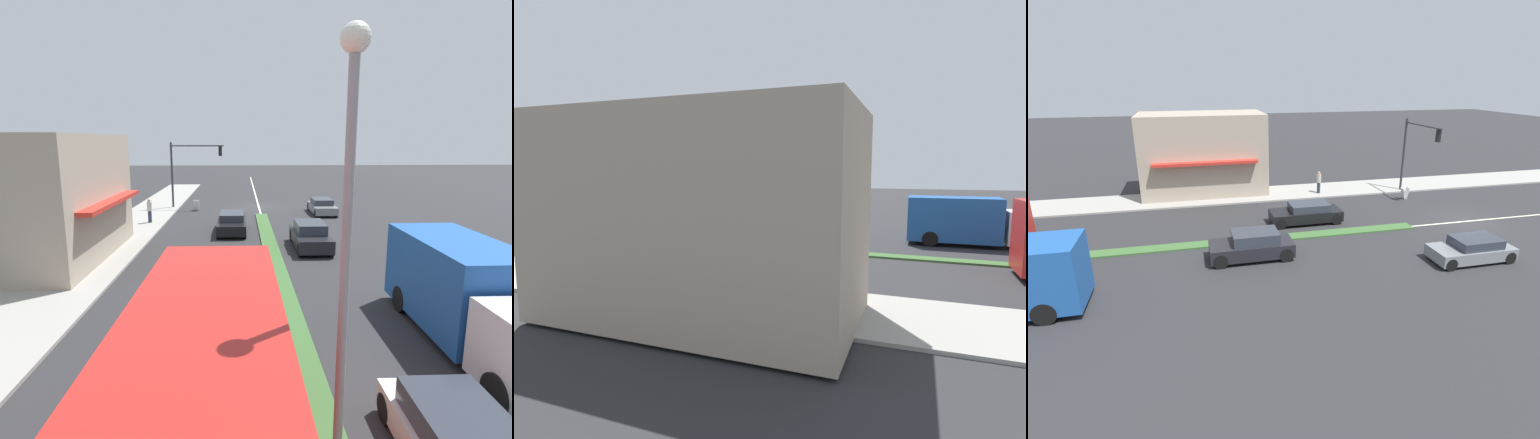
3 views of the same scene
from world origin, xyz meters
TOP-DOWN VIEW (x-y plane):
  - ground_plane at (0.00, 18.00)m, footprint 160.00×160.00m
  - sidewalk_right at (9.00, 18.50)m, footprint 4.00×73.00m
  - median_strip at (0.00, 27.00)m, footprint 0.90×46.00m
  - lane_marking_center at (0.00, 0.00)m, footprint 0.16×60.00m
  - building_corner_store at (10.73, 15.79)m, footprint 5.69×9.28m
  - traffic_signal_main at (6.12, 0.51)m, footprint 4.59×0.34m
  - street_lamp at (0.00, 29.50)m, footprint 0.44×0.44m
  - pedestrian at (8.09, 7.26)m, footprint 0.34×0.34m
  - warning_aframe_sign at (5.44, 1.33)m, footprint 0.45×0.53m
  - delivery_truck at (-5.00, 24.72)m, footprint 2.44×7.50m
  - suv_grey at (-5.00, 3.53)m, footprint 1.80×4.10m
  - sedan_dark at (-2.20, 14.14)m, footprint 1.83×4.18m
  - suv_black at (2.20, 10.00)m, footprint 1.81×4.44m

SIDE VIEW (x-z plane):
  - ground_plane at x=0.00m, z-range 0.00..0.00m
  - lane_marking_center at x=0.00m, z-range 0.00..0.01m
  - median_strip at x=0.00m, z-range 0.00..0.10m
  - sidewalk_right at x=9.00m, z-range 0.00..0.12m
  - warning_aframe_sign at x=5.44m, z-range 0.01..0.84m
  - suv_grey at x=-5.00m, z-range -0.02..1.19m
  - suv_black at x=2.20m, z-range -0.01..1.25m
  - sedan_dark at x=-2.20m, z-range -0.03..1.40m
  - pedestrian at x=8.09m, z-range 0.16..1.86m
  - delivery_truck at x=-5.00m, z-range 0.03..2.90m
  - building_corner_store at x=10.73m, z-range 0.12..6.14m
  - traffic_signal_main at x=6.12m, z-range 1.10..6.70m
  - street_lamp at x=0.00m, z-range 1.09..8.46m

